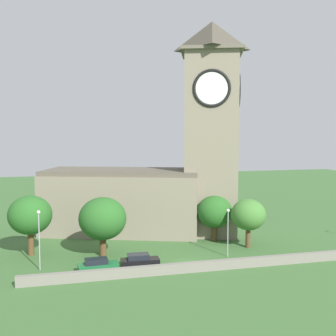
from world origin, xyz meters
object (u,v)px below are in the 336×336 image
object	(u,v)px
car_black	(140,261)
tree_churchyard	(103,219)
church	(161,169)
car_green	(98,265)
tree_riverside_east	(215,212)
streetlamp_west_end	(39,231)
streetlamp_west_mid	(228,225)
tree_riverside_west	(30,215)
tree_by_tower	(248,215)

from	to	relation	value
car_black	tree_churchyard	distance (m)	8.28
church	car_green	xyz separation A→B (m)	(-11.99, -17.75, -9.74)
car_black	tree_riverside_east	size ratio (longest dim) A/B	0.69
car_black	streetlamp_west_end	world-z (taller)	streetlamp_west_end
car_black	streetlamp_west_end	xyz separation A→B (m)	(-11.88, 2.06, 3.99)
tree_churchyard	streetlamp_west_mid	bearing A→B (deg)	-15.50
car_black	tree_riverside_west	xyz separation A→B (m)	(-13.32, 8.89, 4.59)
car_black	tree_by_tower	distance (m)	17.97
car_green	streetlamp_west_end	xyz separation A→B (m)	(-6.72, 2.57, 4.01)
streetlamp_west_end	tree_by_tower	world-z (taller)	streetlamp_west_end
car_green	streetlamp_west_mid	bearing A→B (deg)	6.61
streetlamp_west_end	streetlamp_west_mid	world-z (taller)	streetlamp_west_end
tree_riverside_east	streetlamp_west_mid	bearing A→B (deg)	-98.20
streetlamp_west_mid	tree_riverside_east	world-z (taller)	tree_riverside_east
car_green	tree_riverside_west	size ratio (longest dim) A/B	0.59
church	car_black	size ratio (longest dim) A/B	7.11
car_black	streetlamp_west_end	bearing A→B (deg)	170.16
streetlamp_west_mid	tree_riverside_west	world-z (taller)	tree_riverside_west
tree_churchyard	tree_riverside_west	distance (m)	9.87
streetlamp_west_mid	tree_churchyard	xyz separation A→B (m)	(-16.14, 4.47, 0.70)
streetlamp_west_mid	tree_riverside_west	size ratio (longest dim) A/B	0.80
tree_riverside_west	tree_by_tower	bearing A→B (deg)	-7.40
car_green	streetlamp_west_mid	world-z (taller)	streetlamp_west_mid
tree_riverside_east	tree_by_tower	bearing A→B (deg)	-53.89
tree_by_tower	tree_riverside_west	bearing A→B (deg)	172.60
tree_riverside_east	tree_riverside_west	bearing A→B (deg)	-178.40
tree_by_tower	tree_churchyard	bearing A→B (deg)	177.25
streetlamp_west_end	tree_by_tower	bearing A→B (deg)	5.81
tree_riverside_east	tree_riverside_west	distance (m)	26.76
streetlamp_west_mid	tree_by_tower	world-z (taller)	tree_by_tower
car_green	tree_riverside_west	xyz separation A→B (m)	(-8.16, 9.41, 4.61)
tree_by_tower	streetlamp_west_mid	bearing A→B (deg)	-142.76
tree_churchyard	tree_by_tower	xyz separation A→B (m)	(20.71, -1.00, -0.30)
car_green	tree_riverside_east	distance (m)	21.49
streetlamp_west_end	tree_churchyard	xyz separation A→B (m)	(7.98, 3.92, 0.23)
church	tree_riverside_west	size ratio (longest dim) A/B	4.19
church	car_green	bearing A→B (deg)	-124.04
tree_riverside_west	streetlamp_west_end	bearing A→B (deg)	-78.08
church	car_green	size ratio (longest dim) A/B	7.07
church	streetlamp_west_end	distance (m)	24.76
tree_by_tower	tree_riverside_west	distance (m)	30.40
car_green	car_black	bearing A→B (deg)	5.69
streetlamp_west_end	tree_riverside_west	xyz separation A→B (m)	(-1.44, 6.83, 0.60)
tree_riverside_east	tree_churchyard	world-z (taller)	tree_churchyard
tree_riverside_west	car_green	bearing A→B (deg)	-49.05
streetlamp_west_end	streetlamp_west_mid	bearing A→B (deg)	-1.33
streetlamp_west_mid	car_black	bearing A→B (deg)	-173.01
car_black	tree_by_tower	bearing A→B (deg)	16.49
car_green	streetlamp_west_end	size ratio (longest dim) A/B	0.66
streetlamp_west_mid	tree_riverside_west	xyz separation A→B (m)	(-25.56, 7.39, 1.08)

